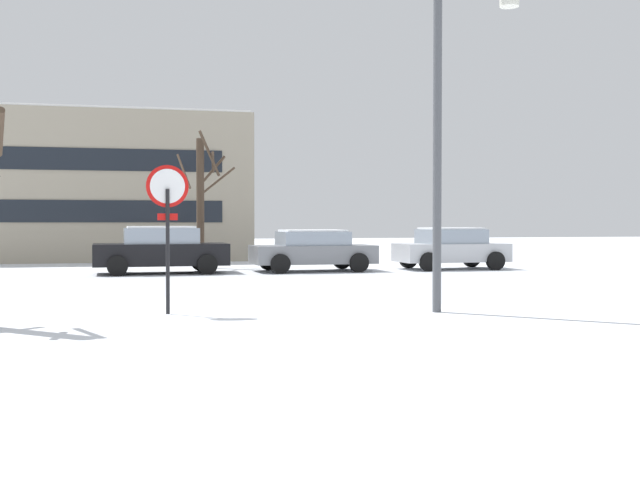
{
  "coord_description": "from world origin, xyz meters",
  "views": [
    {
      "loc": [
        -1.08,
        -15.54,
        1.67
      ],
      "look_at": [
        3.81,
        5.9,
        1.15
      ],
      "focal_mm": 43.14,
      "sensor_mm": 36.0,
      "label": 1
    }
  ],
  "objects_px": {
    "street_lamp": "(452,111)",
    "parked_car_silver": "(451,248)",
    "parked_car_black": "(161,249)",
    "parked_car_gray": "(313,250)",
    "stop_sign": "(168,210)"
  },
  "relations": [
    {
      "from": "street_lamp",
      "to": "parked_car_silver",
      "type": "xyz_separation_m",
      "value": [
        4.99,
        12.01,
        -2.96
      ]
    },
    {
      "from": "parked_car_black",
      "to": "parked_car_gray",
      "type": "distance_m",
      "value": 5.01
    },
    {
      "from": "parked_car_black",
      "to": "parked_car_gray",
      "type": "relative_size",
      "value": 1.03
    },
    {
      "from": "stop_sign",
      "to": "parked_car_gray",
      "type": "distance_m",
      "value": 12.36
    },
    {
      "from": "parked_car_black",
      "to": "parked_car_gray",
      "type": "xyz_separation_m",
      "value": [
        5.01,
        -0.0,
        -0.05
      ]
    },
    {
      "from": "stop_sign",
      "to": "parked_car_silver",
      "type": "height_order",
      "value": "stop_sign"
    },
    {
      "from": "street_lamp",
      "to": "stop_sign",
      "type": "bearing_deg",
      "value": 171.66
    },
    {
      "from": "parked_car_black",
      "to": "parked_car_silver",
      "type": "height_order",
      "value": "parked_car_black"
    },
    {
      "from": "stop_sign",
      "to": "street_lamp",
      "type": "xyz_separation_m",
      "value": [
        5.13,
        -0.75,
        1.82
      ]
    },
    {
      "from": "parked_car_gray",
      "to": "parked_car_black",
      "type": "bearing_deg",
      "value": 179.98
    },
    {
      "from": "street_lamp",
      "to": "parked_car_black",
      "type": "bearing_deg",
      "value": 112.81
    },
    {
      "from": "parked_car_black",
      "to": "stop_sign",
      "type": "bearing_deg",
      "value": -90.51
    },
    {
      "from": "parked_car_black",
      "to": "parked_car_gray",
      "type": "bearing_deg",
      "value": -0.02
    },
    {
      "from": "stop_sign",
      "to": "parked_car_black",
      "type": "distance_m",
      "value": 11.26
    },
    {
      "from": "street_lamp",
      "to": "parked_car_gray",
      "type": "xyz_separation_m",
      "value": [
        -0.02,
        11.95,
        -2.98
      ]
    }
  ]
}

